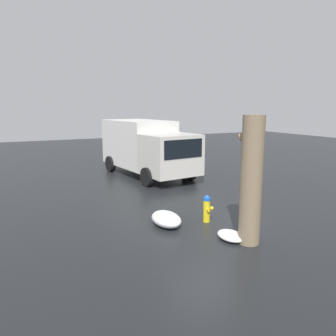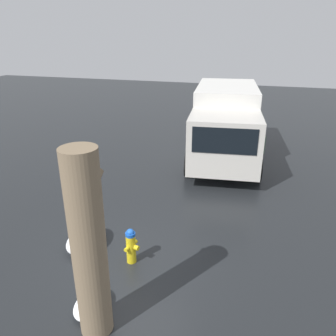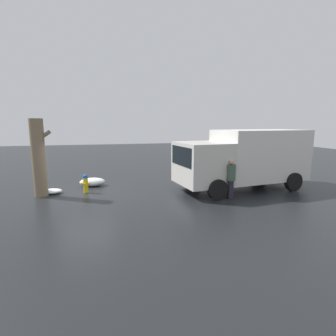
{
  "view_description": "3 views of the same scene",
  "coord_description": "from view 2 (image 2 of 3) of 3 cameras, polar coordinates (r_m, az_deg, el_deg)",
  "views": [
    {
      "loc": [
        -8.56,
        5.58,
        3.67
      ],
      "look_at": [
        3.29,
        -0.22,
        1.21
      ],
      "focal_mm": 35.0,
      "sensor_mm": 36.0,
      "label": 1
    },
    {
      "loc": [
        -5.79,
        -2.65,
        4.99
      ],
      "look_at": [
        3.59,
        0.19,
        0.95
      ],
      "focal_mm": 35.0,
      "sensor_mm": 36.0,
      "label": 2
    },
    {
      "loc": [
        0.88,
        -12.71,
        3.26
      ],
      "look_at": [
        3.84,
        -0.78,
        1.16
      ],
      "focal_mm": 28.0,
      "sensor_mm": 36.0,
      "label": 3
    }
  ],
  "objects": [
    {
      "name": "pedestrian",
      "position": [
        12.67,
        15.63,
        2.93
      ],
      "size": [
        0.38,
        0.38,
        1.73
      ],
      "rotation": [
        0.0,
        0.0,
        0.92
      ],
      "color": "#23232D",
      "rests_on": "ground_plane"
    },
    {
      "name": "delivery_truck",
      "position": [
        14.01,
        9.94,
        8.03
      ],
      "size": [
        6.81,
        3.37,
        2.94
      ],
      "rotation": [
        0.0,
        0.0,
        1.69
      ],
      "color": "beige",
      "rests_on": "ground_plane"
    },
    {
      "name": "fire_hydrant",
      "position": [
        7.82,
        -6.46,
        -13.22
      ],
      "size": [
        0.43,
        0.33,
        0.89
      ],
      "rotation": [
        0.0,
        0.0,
        4.47
      ],
      "color": "yellow",
      "rests_on": "ground_plane"
    },
    {
      "name": "snow_pile_curbside",
      "position": [
        7.06,
        -13.07,
        -21.98
      ],
      "size": [
        0.9,
        0.64,
        0.23
      ],
      "color": "white",
      "rests_on": "ground_plane"
    },
    {
      "name": "tree_trunk",
      "position": [
        5.64,
        -13.61,
        -13.35
      ],
      "size": [
        0.89,
        0.58,
        3.48
      ],
      "color": "#7F6B51",
      "rests_on": "ground_plane"
    },
    {
      "name": "snow_pile_by_hydrant",
      "position": [
        8.67,
        -14.04,
        -11.78
      ],
      "size": [
        1.3,
        0.82,
        0.43
      ],
      "color": "white",
      "rests_on": "ground_plane"
    },
    {
      "name": "ground_plane",
      "position": [
        8.09,
        -6.34,
        -15.85
      ],
      "size": [
        60.0,
        60.0,
        0.0
      ],
      "primitive_type": "plane",
      "color": "black"
    }
  ]
}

